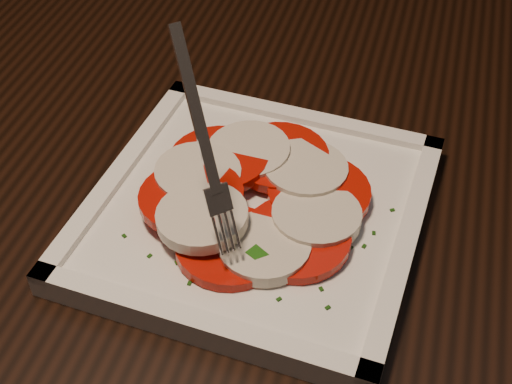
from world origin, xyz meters
The scene contains 4 objects.
table centered at (-0.17, 0.02, 0.65)m, with size 1.26×0.89×0.75m.
plate centered at (-0.12, -0.01, 0.76)m, with size 0.24×0.24×0.01m, color white.
caprese_salad centered at (-0.12, -0.01, 0.78)m, with size 0.19×0.18×0.03m.
fork centered at (-0.16, -0.04, 0.86)m, with size 0.03×0.07×0.14m, color white, non-canonical shape.
Camera 1 is at (-0.05, -0.39, 1.15)m, focal length 50.00 mm.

